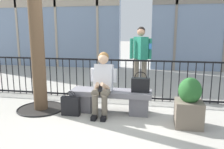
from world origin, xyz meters
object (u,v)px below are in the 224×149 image
at_px(handbag_on_bench, 141,85).
at_px(bystander_at_railing, 141,55).
at_px(stone_bench, 111,99).
at_px(planter, 189,104).
at_px(seated_person_with_phone, 103,82).
at_px(shopping_bag, 71,106).

relative_size(handbag_on_bench, bystander_at_railing, 0.23).
height_order(stone_bench, handbag_on_bench, handbag_on_bench).
bearing_deg(planter, bystander_at_railing, 116.08).
height_order(seated_person_with_phone, planter, seated_person_with_phone).
bearing_deg(stone_bench, bystander_at_railing, 72.82).
relative_size(shopping_bag, bystander_at_railing, 0.28).
relative_size(seated_person_with_phone, planter, 1.43).
relative_size(shopping_bag, planter, 0.56).
bearing_deg(bystander_at_railing, shopping_bag, -122.95).
xyz_separation_m(handbag_on_bench, planter, (0.85, -0.42, -0.20)).
distance_m(seated_person_with_phone, shopping_bag, 0.77).
xyz_separation_m(stone_bench, shopping_bag, (-0.73, -0.33, -0.08)).
xyz_separation_m(shopping_bag, bystander_at_railing, (1.20, 1.85, 0.81)).
distance_m(stone_bench, bystander_at_railing, 1.76).
relative_size(bystander_at_railing, planter, 2.01).
bearing_deg(seated_person_with_phone, planter, -10.86).
distance_m(shopping_bag, bystander_at_railing, 2.35).
distance_m(shopping_bag, planter, 2.17).
distance_m(handbag_on_bench, shopping_bag, 1.41).
xyz_separation_m(stone_bench, bystander_at_railing, (0.47, 1.53, 0.73)).
bearing_deg(handbag_on_bench, stone_bench, 179.01).
relative_size(stone_bench, planter, 1.88).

